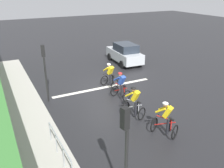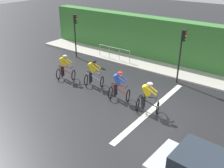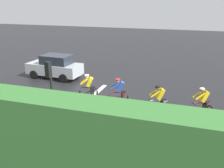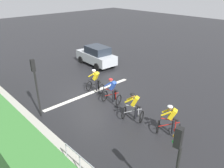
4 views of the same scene
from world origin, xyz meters
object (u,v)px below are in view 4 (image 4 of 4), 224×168
object	(u,v)px
cyclist_second	(134,108)
cyclist_fourth	(95,81)
car_silver	(96,56)
traffic_light_near_crossing	(35,80)
cyclist_lead	(170,121)
traffic_light_far_junction	(176,160)
cyclist_mid	(112,92)
pedestrian_railing_kerbside	(87,167)

from	to	relation	value
cyclist_second	cyclist_fourth	xyz separation A→B (m)	(-0.69, -4.10, 0.00)
cyclist_fourth	car_silver	bearing A→B (deg)	-130.21
car_silver	traffic_light_near_crossing	distance (m)	9.10
cyclist_second	cyclist_lead	bearing A→B (deg)	99.72
traffic_light_far_junction	cyclist_lead	bearing A→B (deg)	-146.15
cyclist_lead	traffic_light_far_junction	world-z (taller)	traffic_light_far_junction
car_silver	traffic_light_far_junction	xyz separation A→B (m)	(7.48, 12.82, 1.35)
cyclist_mid	traffic_light_near_crossing	distance (m)	4.56
cyclist_fourth	traffic_light_far_junction	size ratio (longest dim) A/B	0.50
cyclist_lead	cyclist_second	distance (m)	2.09
traffic_light_near_crossing	cyclist_mid	bearing A→B (deg)	156.29
cyclist_mid	cyclist_fourth	distance (m)	1.90
cyclist_second	car_silver	distance (m)	9.45
cyclist_mid	car_silver	xyz separation A→B (m)	(-3.85, -6.19, 0.08)
cyclist_second	car_silver	world-z (taller)	car_silver
car_silver	pedestrian_railing_kerbside	bearing A→B (deg)	49.10
pedestrian_railing_kerbside	car_silver	bearing A→B (deg)	-130.90
cyclist_mid	traffic_light_far_junction	xyz separation A→B (m)	(3.62, 6.62, 1.43)
cyclist_fourth	traffic_light_far_junction	bearing A→B (deg)	65.73
cyclist_second	traffic_light_near_crossing	distance (m)	5.46
car_silver	traffic_light_far_junction	size ratio (longest dim) A/B	1.26
pedestrian_railing_kerbside	cyclist_lead	bearing A→B (deg)	174.96
cyclist_lead	traffic_light_near_crossing	world-z (taller)	traffic_light_near_crossing
cyclist_mid	cyclist_fourth	xyz separation A→B (m)	(-0.22, -1.89, 0.00)
cyclist_lead	cyclist_second	bearing A→B (deg)	-80.28
traffic_light_far_junction	cyclist_mid	bearing A→B (deg)	-118.68
traffic_light_far_junction	pedestrian_railing_kerbside	xyz separation A→B (m)	(1.23, -2.77, -1.46)
cyclist_lead	cyclist_mid	xyz separation A→B (m)	(-0.12, -4.27, 0.00)
cyclist_mid	pedestrian_railing_kerbside	world-z (taller)	cyclist_mid
cyclist_lead	cyclist_mid	size ratio (longest dim) A/B	1.00
car_silver	cyclist_lead	bearing A→B (deg)	69.21
cyclist_mid	car_silver	distance (m)	7.30
cyclist_fourth	traffic_light_far_junction	world-z (taller)	traffic_light_far_junction
cyclist_lead	cyclist_second	xyz separation A→B (m)	(0.35, -2.06, 0.00)
car_silver	cyclist_mid	bearing A→B (deg)	58.11
cyclist_lead	traffic_light_far_junction	distance (m)	4.45
car_silver	pedestrian_railing_kerbside	xyz separation A→B (m)	(8.70, 10.05, -0.11)
cyclist_lead	traffic_light_far_junction	bearing A→B (deg)	33.85
cyclist_lead	cyclist_fourth	distance (m)	6.17
cyclist_lead	pedestrian_railing_kerbside	size ratio (longest dim) A/B	0.58
cyclist_lead	cyclist_fourth	xyz separation A→B (m)	(-0.34, -6.17, 0.00)
cyclist_second	car_silver	xyz separation A→B (m)	(-4.33, -8.40, 0.08)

